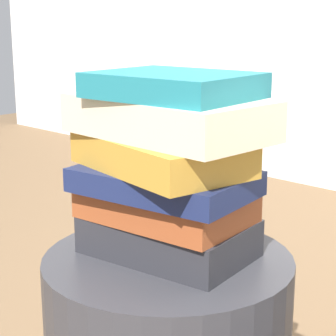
{
  "coord_description": "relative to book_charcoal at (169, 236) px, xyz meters",
  "views": [
    {
      "loc": [
        0.6,
        -0.64,
        0.81
      ],
      "look_at": [
        0.0,
        0.0,
        0.59
      ],
      "focal_mm": 64.55,
      "sensor_mm": 36.0,
      "label": 1
    }
  ],
  "objects": [
    {
      "name": "book_charcoal",
      "position": [
        0.0,
        0.0,
        0.0
      ],
      "size": [
        0.27,
        0.19,
        0.06
      ],
      "primitive_type": "cube",
      "rotation": [
        0.0,
        0.0,
        0.14
      ],
      "color": "#28282D",
      "rests_on": "side_table"
    },
    {
      "name": "book_rust",
      "position": [
        -0.0,
        -0.0,
        0.05
      ],
      "size": [
        0.26,
        0.19,
        0.05
      ],
      "primitive_type": "cube",
      "rotation": [
        0.0,
        0.0,
        0.11
      ],
      "color": "#994723",
      "rests_on": "book_charcoal"
    },
    {
      "name": "book_navy",
      "position": [
        0.01,
        -0.02,
        0.09
      ],
      "size": [
        0.28,
        0.2,
        0.04
      ],
      "primitive_type": "cube",
      "rotation": [
        0.0,
        0.0,
        0.14
      ],
      "color": "#19234C",
      "rests_on": "book_rust"
    },
    {
      "name": "book_ochre",
      "position": [
        0.0,
        -0.02,
        0.14
      ],
      "size": [
        0.28,
        0.2,
        0.05
      ],
      "primitive_type": "cube",
      "rotation": [
        0.0,
        0.0,
        -0.17
      ],
      "color": "#B7842D",
      "rests_on": "book_navy"
    },
    {
      "name": "book_cream",
      "position": [
        0.0,
        -0.01,
        0.19
      ],
      "size": [
        0.3,
        0.18,
        0.06
      ],
      "primitive_type": "cube",
      "rotation": [
        0.0,
        0.0,
        -0.04
      ],
      "color": "beige",
      "rests_on": "book_ochre"
    },
    {
      "name": "book_teal",
      "position": [
        0.02,
        -0.01,
        0.24
      ],
      "size": [
        0.23,
        0.19,
        0.04
      ],
      "primitive_type": "cube",
      "rotation": [
        0.0,
        0.0,
        0.08
      ],
      "color": "#1E727F",
      "rests_on": "book_cream"
    }
  ]
}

